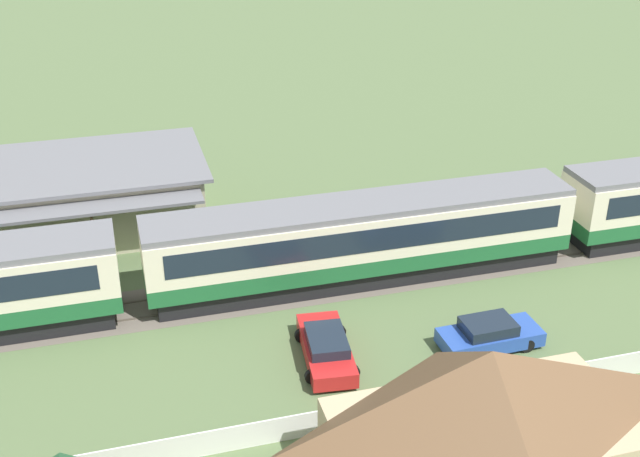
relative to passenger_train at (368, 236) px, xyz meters
The scene contains 8 objects.
ground_plane 8.28m from the passenger_train, ahead, with size 600.00×600.00×0.00m, color #566B42.
passenger_train is the anchor object (origin of this frame).
railway_track 10.43m from the passenger_train, behind, with size 116.19×3.60×0.04m.
station_building 15.65m from the passenger_train, 143.42° to the left, with size 12.23×9.39×3.73m.
cottage_brown_roof 14.11m from the passenger_train, 93.52° to the right, with size 10.45×5.43×5.46m.
picket_fence_front 12.69m from the passenger_train, 125.82° to the right, with size 51.05×0.06×1.05m, color white.
parked_car_red 7.23m from the passenger_train, 122.39° to the right, with size 2.52×4.81×1.27m.
parked_car_blue 7.75m from the passenger_train, 66.00° to the right, with size 4.34×1.86×1.30m.
Camera 1 is at (-19.29, -32.33, 19.78)m, focal length 45.00 mm.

